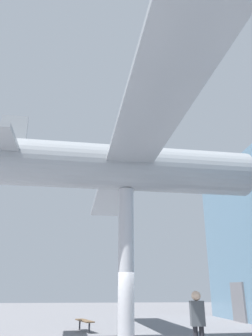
% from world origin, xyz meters
% --- Properties ---
extents(support_pylon_central, '(0.63, 0.63, 5.87)m').
position_xyz_m(support_pylon_central, '(0.00, 0.00, 2.94)').
color(support_pylon_central, '#B7B7BC').
rests_on(support_pylon_central, ground_plane).
extents(suspended_airplane, '(19.30, 12.93, 3.10)m').
position_xyz_m(suspended_airplane, '(-0.02, 0.31, 6.87)').
color(suspended_airplane, '#93999E').
rests_on(suspended_airplane, support_pylon_central).
extents(visitor_person, '(0.28, 0.41, 1.84)m').
position_xyz_m(visitor_person, '(3.22, 1.75, 1.07)').
color(visitor_person, '#232328').
rests_on(visitor_person, ground_plane).
extents(plaza_bench, '(1.91, 0.97, 0.50)m').
position_xyz_m(plaza_bench, '(-3.95, -1.58, 0.44)').
color(plaza_bench, brown).
rests_on(plaza_bench, ground_plane).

